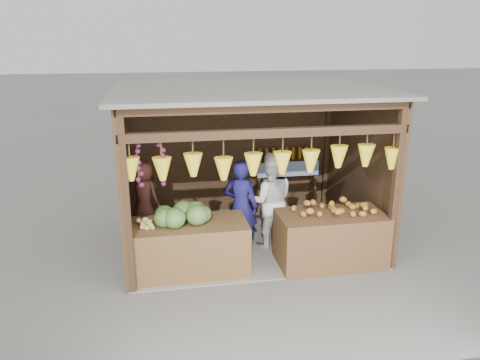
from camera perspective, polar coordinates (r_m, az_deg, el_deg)
name	(u,v)px	position (r m, az deg, el deg)	size (l,w,h in m)	color
ground	(247,239)	(8.34, 0.92, -7.23)	(80.00, 80.00, 0.00)	#514F49
stall_structure	(246,148)	(7.76, 0.79, 3.89)	(4.30, 3.30, 2.66)	slate
back_shelf	(286,169)	(9.45, 5.67, 1.29)	(1.25, 0.32, 1.32)	#382314
counter_left	(190,247)	(7.16, -6.12, -8.16)	(1.72, 0.85, 0.79)	#52381B
counter_right	(330,239)	(7.50, 10.94, -7.03)	(1.64, 0.85, 0.83)	#50361A
stool	(147,235)	(8.31, -11.25, -6.60)	(0.30, 0.30, 0.29)	black
man_standing	(241,206)	(7.65, 0.07, -3.23)	(0.57, 0.37, 1.56)	#16144E
woman_standing	(270,201)	(7.79, 3.71, -2.54)	(0.80, 0.62, 1.65)	silver
vendor_seated	(145,196)	(8.05, -11.55, -1.87)	(0.57, 0.37, 1.17)	brown
melon_pile	(184,213)	(6.95, -6.88, -4.03)	(1.00, 0.50, 0.32)	#1E4612
tanfruit_pile	(145,223)	(6.93, -11.46, -5.15)	(0.34, 0.40, 0.13)	tan
mango_pile	(335,207)	(7.33, 11.51, -3.22)	(1.40, 0.64, 0.22)	#C24519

